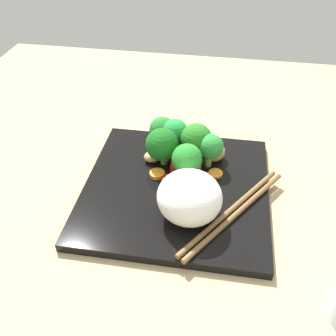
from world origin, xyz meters
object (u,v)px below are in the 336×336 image
Objects in this scene: broccoli_floret_2 at (162,145)px; carrot_slice_4 at (205,178)px; square_plate at (176,189)px; rice_mound at (189,197)px; chopstick_pair at (234,212)px.

carrot_slice_4 is (-3.00, -7.55, -3.56)cm from broccoli_floret_2.
rice_mound reaches higher than square_plate.
square_plate is at bearing 117.43° from carrot_slice_4.
carrot_slice_4 is 8.53cm from chopstick_pair.
broccoli_floret_2 is at bearing 31.45° from square_plate.
rice_mound is 9.12cm from carrot_slice_4.
square_plate is 7.69cm from broccoli_floret_2.
rice_mound is 0.46× the size of chopstick_pair.
chopstick_pair is (-6.99, -4.88, 0.09)cm from carrot_slice_4.
rice_mound is at bearing -155.58° from square_plate.
broccoli_floret_2 is 0.33× the size of chopstick_pair.
square_plate is at bearing 96.73° from chopstick_pair.
chopstick_pair is at bearing -145.09° from carrot_slice_4.
carrot_slice_4 is (2.25, -4.34, 1.05)cm from square_plate.
square_plate is 1.41× the size of chopstick_pair.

